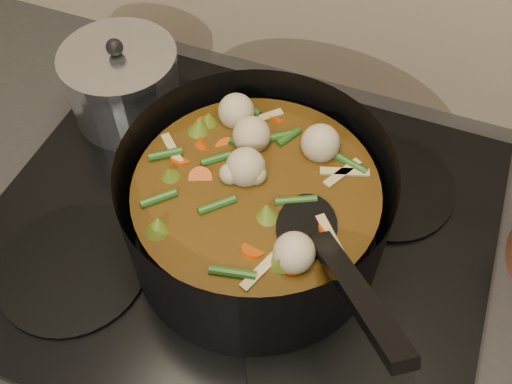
% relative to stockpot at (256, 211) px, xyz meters
% --- Properties ---
extents(counter, '(2.64, 0.64, 0.91)m').
position_rel_stockpot_xyz_m(counter, '(-0.03, 0.01, -0.54)').
color(counter, brown).
rests_on(counter, ground).
extents(stovetop, '(0.62, 0.54, 0.03)m').
position_rel_stockpot_xyz_m(stovetop, '(-0.03, 0.01, -0.08)').
color(stovetop, black).
rests_on(stovetop, counter).
extents(stockpot, '(0.39, 0.39, 0.22)m').
position_rel_stockpot_xyz_m(stockpot, '(0.00, 0.00, 0.00)').
color(stockpot, black).
rests_on(stockpot, stovetop).
extents(saucepan, '(0.16, 0.16, 0.13)m').
position_rel_stockpot_xyz_m(saucepan, '(-0.26, 0.14, -0.01)').
color(saucepan, silver).
rests_on(saucepan, stovetop).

